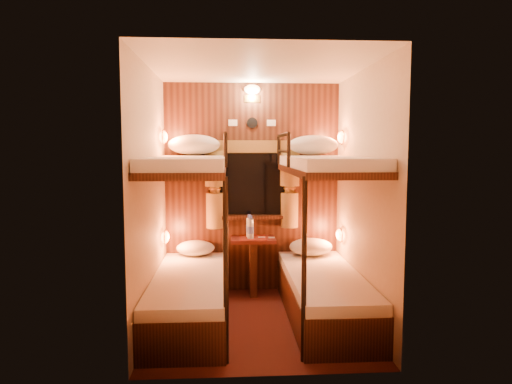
{
  "coord_description": "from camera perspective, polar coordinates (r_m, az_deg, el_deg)",
  "views": [
    {
      "loc": [
        -0.28,
        -4.23,
        1.66
      ],
      "look_at": [
        -0.01,
        0.15,
        1.24
      ],
      "focal_mm": 32.0,
      "sensor_mm": 36.0,
      "label": 1
    }
  ],
  "objects": [
    {
      "name": "pillow_upper_right",
      "position": [
        5.02,
        7.17,
        5.83
      ],
      "size": [
        0.55,
        0.39,
        0.21
      ],
      "primitive_type": "ellipsoid",
      "color": "silver",
      "rests_on": "bunk_right"
    },
    {
      "name": "window",
      "position": [
        5.26,
        -0.47,
        0.25
      ],
      "size": [
        1.0,
        0.12,
        0.79
      ],
      "color": "black",
      "rests_on": "back_panel"
    },
    {
      "name": "back_panel",
      "position": [
        5.29,
        -0.49,
        0.49
      ],
      "size": [
        2.0,
        0.03,
        2.4
      ],
      "primitive_type": "cube",
      "color": "black",
      "rests_on": "floor"
    },
    {
      "name": "floor",
      "position": [
        4.55,
        0.24,
        -15.92
      ],
      "size": [
        2.1,
        2.1,
        0.0
      ],
      "primitive_type": "plane",
      "color": "#370F0F",
      "rests_on": "ground"
    },
    {
      "name": "ceiling",
      "position": [
        4.3,
        0.26,
        15.4
      ],
      "size": [
        2.1,
        2.1,
        0.0
      ],
      "primitive_type": "plane",
      "rotation": [
        3.14,
        0.0,
        0.0
      ],
      "color": "silver",
      "rests_on": "wall_back"
    },
    {
      "name": "sachet_a",
      "position": [
        5.19,
        1.95,
        -5.7
      ],
      "size": [
        0.08,
        0.06,
        0.01
      ],
      "primitive_type": "cube",
      "rotation": [
        0.0,
        0.0,
        -0.14
      ],
      "color": "silver",
      "rests_on": "table"
    },
    {
      "name": "wall_front",
      "position": [
        3.22,
        1.48,
        -2.72
      ],
      "size": [
        2.4,
        0.0,
        2.4
      ],
      "primitive_type": "plane",
      "rotation": [
        -1.57,
        0.0,
        0.0
      ],
      "color": "#C6B293",
      "rests_on": "floor"
    },
    {
      "name": "reading_lamps",
      "position": [
        4.95,
        -0.28,
        0.62
      ],
      "size": [
        2.0,
        0.2,
        1.25
      ],
      "color": "orange",
      "rests_on": "wall_left"
    },
    {
      "name": "bunk_right",
      "position": [
        4.53,
        8.49,
        -8.65
      ],
      "size": [
        0.72,
        1.9,
        1.82
      ],
      "color": "black",
      "rests_on": "floor"
    },
    {
      "name": "sachet_b",
      "position": [
        5.2,
        0.71,
        -5.68
      ],
      "size": [
        0.08,
        0.06,
        0.01
      ],
      "primitive_type": "cube",
      "rotation": [
        0.0,
        0.0,
        -0.04
      ],
      "color": "silver",
      "rests_on": "table"
    },
    {
      "name": "pillow_lower_right",
      "position": [
        5.22,
        6.86,
        -6.82
      ],
      "size": [
        0.49,
        0.35,
        0.19
      ],
      "primitive_type": "ellipsoid",
      "color": "silver",
      "rests_on": "bunk_right"
    },
    {
      "name": "wall_right",
      "position": [
        4.44,
        13.24,
        -0.61
      ],
      "size": [
        0.0,
        2.4,
        2.4
      ],
      "primitive_type": "plane",
      "rotation": [
        1.57,
        0.0,
        -1.57
      ],
      "color": "#C6B293",
      "rests_on": "floor"
    },
    {
      "name": "pillow_upper_left",
      "position": [
        5.07,
        -7.76,
        5.88
      ],
      "size": [
        0.57,
        0.41,
        0.22
      ],
      "primitive_type": "ellipsoid",
      "color": "silver",
      "rests_on": "bunk_left"
    },
    {
      "name": "back_fixtures",
      "position": [
        5.27,
        -0.48,
        11.87
      ],
      "size": [
        0.54,
        0.09,
        0.48
      ],
      "color": "black",
      "rests_on": "back_panel"
    },
    {
      "name": "bunk_left",
      "position": [
        4.45,
        -8.27,
        -8.91
      ],
      "size": [
        0.72,
        1.9,
        1.82
      ],
      "color": "black",
      "rests_on": "floor"
    },
    {
      "name": "bottle_right",
      "position": [
        5.12,
        -0.69,
        -4.61
      ],
      "size": [
        0.08,
        0.08,
        0.26
      ],
      "rotation": [
        0.0,
        0.0,
        -0.37
      ],
      "color": "#99BFE5",
      "rests_on": "table"
    },
    {
      "name": "wall_back",
      "position": [
        5.3,
        -0.5,
        0.5
      ],
      "size": [
        2.4,
        0.0,
        2.4
      ],
      "primitive_type": "plane",
      "rotation": [
        1.57,
        0.0,
        0.0
      ],
      "color": "#C6B293",
      "rests_on": "floor"
    },
    {
      "name": "bottle_left",
      "position": [
        5.21,
        -0.83,
        -4.45
      ],
      "size": [
        0.08,
        0.08,
        0.26
      ],
      "rotation": [
        0.0,
        0.0,
        0.41
      ],
      "color": "#99BFE5",
      "rests_on": "table"
    },
    {
      "name": "table",
      "position": [
        5.23,
        -0.37,
        -8.28
      ],
      "size": [
        0.5,
        0.34,
        0.66
      ],
      "color": "#551913",
      "rests_on": "floor"
    },
    {
      "name": "curtains",
      "position": [
        5.22,
        -0.45,
        1.13
      ],
      "size": [
        1.1,
        0.22,
        1.0
      ],
      "color": "olive",
      "rests_on": "back_panel"
    },
    {
      "name": "wall_left",
      "position": [
        4.31,
        -13.13,
        -0.78
      ],
      "size": [
        0.0,
        2.4,
        2.4
      ],
      "primitive_type": "plane",
      "rotation": [
        1.57,
        0.0,
        1.57
      ],
      "color": "#C6B293",
      "rests_on": "floor"
    },
    {
      "name": "pillow_lower_left",
      "position": [
        5.22,
        -7.57,
        -6.95
      ],
      "size": [
        0.43,
        0.31,
        0.17
      ],
      "primitive_type": "ellipsoid",
      "color": "silver",
      "rests_on": "bunk_left"
    }
  ]
}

